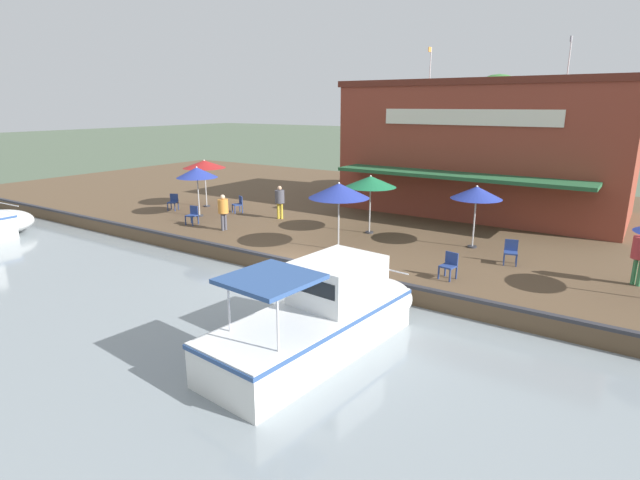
{
  "coord_description": "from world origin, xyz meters",
  "views": [
    {
      "loc": [
        13.23,
        9.83,
        5.98
      ],
      "look_at": [
        -1.0,
        0.25,
        1.3
      ],
      "focal_mm": 28.0,
      "sensor_mm": 36.0,
      "label": 1
    }
  ],
  "objects": [
    {
      "name": "cafe_chair_mid_patio",
      "position": [
        -1.54,
        4.83,
        1.08
      ],
      "size": [
        0.51,
        0.51,
        0.85
      ],
      "color": "navy",
      "rests_on": "quay_deck"
    },
    {
      "name": "cafe_chair_far_corner_seat",
      "position": [
        -3.8,
        -10.91,
        1.08
      ],
      "size": [
        0.58,
        0.58,
        0.85
      ],
      "color": "navy",
      "rests_on": "quay_deck"
    },
    {
      "name": "patio_umbrella_far_corner",
      "position": [
        -5.29,
        -0.07,
        2.83
      ],
      "size": [
        2.18,
        2.18,
        2.51
      ],
      "color": "#B7B7B7",
      "rests_on": "quay_deck"
    },
    {
      "name": "ground_plane",
      "position": [
        0.0,
        0.0,
        0.0
      ],
      "size": [
        220.0,
        220.0,
        0.0
      ],
      "primitive_type": "plane",
      "color": "#4C5B47"
    },
    {
      "name": "patio_umbrella_by_entrance",
      "position": [
        -5.44,
        -10.18,
        2.89
      ],
      "size": [
        2.25,
        2.25,
        2.54
      ],
      "color": "#B7B7B7",
      "rests_on": "quay_deck"
    },
    {
      "name": "quay_deck",
      "position": [
        -11.0,
        0.0,
        0.3
      ],
      "size": [
        22.0,
        56.0,
        0.6
      ],
      "primitive_type": "cube",
      "color": "brown",
      "rests_on": "ground"
    },
    {
      "name": "cafe_chair_facing_river",
      "position": [
        -5.24,
        -7.63,
        1.08
      ],
      "size": [
        0.59,
        0.59,
        0.85
      ],
      "color": "navy",
      "rests_on": "quay_deck"
    },
    {
      "name": "quay_edge_fender",
      "position": [
        -0.1,
        0.0,
        0.65
      ],
      "size": [
        0.2,
        50.4,
        0.1
      ],
      "primitive_type": "cube",
      "color": "#2D2D33",
      "rests_on": "quay_deck"
    },
    {
      "name": "cafe_chair_beside_entrance",
      "position": [
        -2.15,
        -7.62,
        1.08
      ],
      "size": [
        0.5,
        0.5,
        0.85
      ],
      "color": "navy",
      "rests_on": "quay_deck"
    },
    {
      "name": "person_mid_patio",
      "position": [
        -5.32,
        -5.0,
        1.6
      ],
      "size": [
        0.46,
        0.46,
        1.61
      ],
      "color": "gold",
      "rests_on": "quay_deck"
    },
    {
      "name": "tree_downstream_bank",
      "position": [
        -17.74,
        1.31,
        5.68
      ],
      "size": [
        3.97,
        3.78,
        7.09
      ],
      "color": "brown",
      "rests_on": "quay_deck"
    },
    {
      "name": "motorboat_distant_upstream",
      "position": [
        3.43,
        3.53,
        0.85
      ],
      "size": [
        7.04,
        2.68,
        2.35
      ],
      "color": "white",
      "rests_on": "river_water"
    },
    {
      "name": "patio_umbrella_mid_patio_left",
      "position": [
        -3.52,
        -8.66,
        2.77
      ],
      "size": [
        2.0,
        2.0,
        2.47
      ],
      "color": "#B7B7B7",
      "rests_on": "quay_deck"
    },
    {
      "name": "person_near_entrance",
      "position": [
        -2.14,
        -5.62,
        1.59
      ],
      "size": [
        0.45,
        0.45,
        1.59
      ],
      "color": "#4C4C56",
      "rests_on": "quay_deck"
    },
    {
      "name": "patio_umbrella_near_quay_edge",
      "position": [
        -5.54,
        4.34,
        2.75
      ],
      "size": [
        1.92,
        1.92,
        2.43
      ],
      "color": "#B7B7B7",
      "rests_on": "quay_deck"
    },
    {
      "name": "patio_umbrella_back_row",
      "position": [
        -2.37,
        0.17,
        2.88
      ],
      "size": [
        2.28,
        2.28,
        2.6
      ],
      "color": "#B7B7B7",
      "rests_on": "quay_deck"
    },
    {
      "name": "waterfront_restaurant",
      "position": [
        -13.0,
        2.5,
        3.86
      ],
      "size": [
        9.01,
        13.58,
        8.35
      ],
      "color": "brown",
      "rests_on": "quay_deck"
    },
    {
      "name": "cafe_chair_back_row_seat",
      "position": [
        -4.2,
        6.07,
        1.08
      ],
      "size": [
        0.54,
        0.54,
        0.85
      ],
      "color": "navy",
      "rests_on": "quay_deck"
    }
  ]
}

